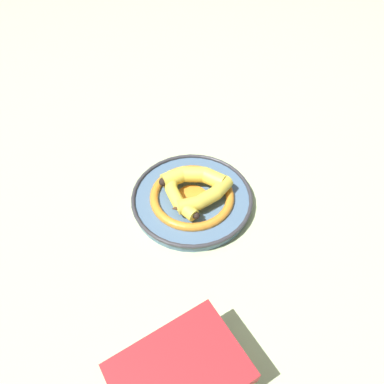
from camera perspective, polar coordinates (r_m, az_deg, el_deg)
The scene contains 6 objects.
ground_plane at distance 0.96m, azimuth -0.86°, elevation -0.64°, with size 2.80×2.80×0.00m, color #B2C693.
decorative_bowl at distance 0.93m, azimuth 0.00°, elevation -0.96°, with size 0.30×0.30×0.04m.
banana_a at distance 0.89m, azimuth -2.33°, elevation -0.44°, with size 0.06×0.16×0.03m.
banana_b at distance 0.88m, azimuth 1.99°, elevation -0.81°, with size 0.16×0.09×0.03m.
banana_c at distance 0.92m, azimuth 0.47°, elevation 2.33°, with size 0.18×0.09×0.04m.
book_stack at distance 0.69m, azimuth -1.80°, elevation -26.54°, with size 0.24×0.20×0.11m.
Camera 1 is at (-0.13, -0.61, 0.73)m, focal length 35.00 mm.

